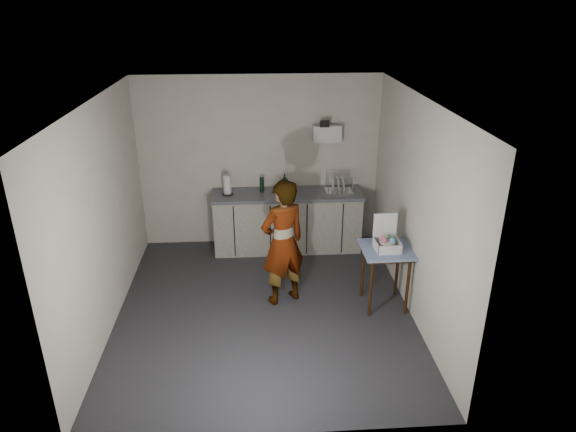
{
  "coord_description": "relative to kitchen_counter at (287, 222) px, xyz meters",
  "views": [
    {
      "loc": [
        -0.07,
        -5.44,
        3.61
      ],
      "look_at": [
        0.33,
        0.45,
        1.07
      ],
      "focal_mm": 32.0,
      "sensor_mm": 36.0,
      "label": 1
    }
  ],
  "objects": [
    {
      "name": "dish_rack",
      "position": [
        0.77,
        0.0,
        0.55
      ],
      "size": [
        0.39,
        0.3,
        0.28
      ],
      "color": "white",
      "rests_on": "kitchen_counter"
    },
    {
      "name": "soda_can",
      "position": [
        0.11,
        0.04,
        0.54
      ],
      "size": [
        0.06,
        0.06,
        0.12
      ],
      "primitive_type": "cylinder",
      "color": "red",
      "rests_on": "kitchen_counter"
    },
    {
      "name": "bakery_box",
      "position": [
        1.09,
        -1.69,
        0.46
      ],
      "size": [
        0.3,
        0.31,
        0.41
      ],
      "rotation": [
        0.0,
        0.0,
        0.03
      ],
      "color": "white",
      "rests_on": "side_table"
    },
    {
      "name": "wall_right",
      "position": [
        1.39,
        -1.7,
        0.87
      ],
      "size": [
        0.02,
        4.0,
        2.6
      ],
      "primitive_type": "cube",
      "color": "beige",
      "rests_on": "ground"
    },
    {
      "name": "dark_bottle",
      "position": [
        -0.38,
        0.07,
        0.6
      ],
      "size": [
        0.07,
        0.07,
        0.22
      ],
      "primitive_type": "cylinder",
      "color": "black",
      "rests_on": "kitchen_counter"
    },
    {
      "name": "standing_man",
      "position": [
        -0.15,
        -1.49,
        0.39
      ],
      "size": [
        0.71,
        0.62,
        1.64
      ],
      "primitive_type": "imported",
      "rotation": [
        0.0,
        0.0,
        3.61
      ],
      "color": "#B2A593",
      "rests_on": "ground"
    },
    {
      "name": "wall_back",
      "position": [
        -0.4,
        0.29,
        0.87
      ],
      "size": [
        3.6,
        0.02,
        2.6
      ],
      "primitive_type": "cube",
      "color": "beige",
      "rests_on": "ground"
    },
    {
      "name": "kitchen_counter",
      "position": [
        0.0,
        0.0,
        0.0
      ],
      "size": [
        2.24,
        0.62,
        0.91
      ],
      "color": "black",
      "rests_on": "ground"
    },
    {
      "name": "ceiling",
      "position": [
        -0.4,
        -1.7,
        2.17
      ],
      "size": [
        3.6,
        4.0,
        0.01
      ],
      "primitive_type": "cube",
      "color": "white",
      "rests_on": "wall_back"
    },
    {
      "name": "side_table",
      "position": [
        1.1,
        -1.68,
        0.27
      ],
      "size": [
        0.62,
        0.62,
        0.79
      ],
      "rotation": [
        0.0,
        0.0,
        0.01
      ],
      "color": "#371D0C",
      "rests_on": "ground"
    },
    {
      "name": "ground",
      "position": [
        -0.4,
        -1.7,
        -0.43
      ],
      "size": [
        4.0,
        4.0,
        0.0
      ],
      "primitive_type": "plane",
      "color": "#2B2B30",
      "rests_on": "ground"
    },
    {
      "name": "wall_left",
      "position": [
        -2.19,
        -1.7,
        0.87
      ],
      "size": [
        0.02,
        4.0,
        2.6
      ],
      "primitive_type": "cube",
      "color": "beige",
      "rests_on": "ground"
    },
    {
      "name": "wall_shelf",
      "position": [
        0.6,
        0.22,
        1.32
      ],
      "size": [
        0.42,
        0.18,
        0.37
      ],
      "color": "white",
      "rests_on": "ground"
    },
    {
      "name": "paper_towel",
      "position": [
        -0.89,
        -0.0,
        0.62
      ],
      "size": [
        0.17,
        0.17,
        0.3
      ],
      "color": "black",
      "rests_on": "kitchen_counter"
    },
    {
      "name": "soap_bottle",
      "position": [
        -0.04,
        -0.01,
        0.63
      ],
      "size": [
        0.12,
        0.12,
        0.3
      ],
      "primitive_type": "imported",
      "rotation": [
        0.0,
        0.0,
        0.02
      ],
      "color": "black",
      "rests_on": "kitchen_counter"
    }
  ]
}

